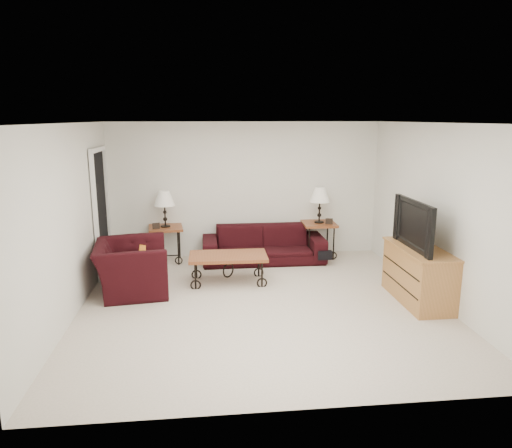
{
  "coord_description": "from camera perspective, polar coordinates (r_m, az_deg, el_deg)",
  "views": [
    {
      "loc": [
        -0.75,
        -6.21,
        2.56
      ],
      "look_at": [
        0.0,
        0.7,
        1.0
      ],
      "focal_mm": 33.15,
      "sensor_mm": 36.0,
      "label": 1
    }
  ],
  "objects": [
    {
      "name": "photo_frame_left",
      "position": [
        8.51,
        -11.96,
        -0.22
      ],
      "size": [
        0.13,
        0.05,
        0.11
      ],
      "primitive_type": "cube",
      "rotation": [
        0.0,
        0.0,
        0.28
      ],
      "color": "black",
      "rests_on": "side_table_left"
    },
    {
      "name": "side_table_left",
      "position": [
        8.73,
        -10.78,
        -2.41
      ],
      "size": [
        0.66,
        0.66,
        0.65
      ],
      "primitive_type": "cube",
      "rotation": [
        0.0,
        0.0,
        0.11
      ],
      "color": "brown",
      "rests_on": "ground"
    },
    {
      "name": "doorway",
      "position": [
        8.19,
        -18.21,
        1.18
      ],
      "size": [
        0.08,
        0.94,
        2.04
      ],
      "primitive_type": "cube",
      "color": "black",
      "rests_on": "ground"
    },
    {
      "name": "wall_front",
      "position": [
        4.0,
        5.0,
        -6.52
      ],
      "size": [
        5.0,
        0.02,
        2.5
      ],
      "primitive_type": "cube",
      "color": "white",
      "rests_on": "ground"
    },
    {
      "name": "lamp_right",
      "position": [
        8.81,
        7.68,
        2.26
      ],
      "size": [
        0.38,
        0.38,
        0.66
      ],
      "primitive_type": null,
      "rotation": [
        0.0,
        0.0,
        -0.03
      ],
      "color": "black",
      "rests_on": "side_table_right"
    },
    {
      "name": "photo_frame_right",
      "position": [
        8.76,
        8.81,
        0.33
      ],
      "size": [
        0.13,
        0.05,
        0.11
      ],
      "primitive_type": "cube",
      "rotation": [
        0.0,
        0.0,
        -0.24
      ],
      "color": "black",
      "rests_on": "side_table_right"
    },
    {
      "name": "backpack",
      "position": [
        8.52,
        8.09,
        -3.2
      ],
      "size": [
        0.44,
        0.36,
        0.5
      ],
      "primitive_type": "ellipsoid",
      "rotation": [
        0.0,
        0.0,
        0.19
      ],
      "color": "black",
      "rests_on": "ground"
    },
    {
      "name": "tv_stand",
      "position": [
        7.11,
        19.02,
        -5.79
      ],
      "size": [
        0.55,
        1.31,
        0.79
      ],
      "primitive_type": "cube",
      "color": "#BF7D47",
      "rests_on": "ground"
    },
    {
      "name": "lamp_left",
      "position": [
        8.59,
        -10.95,
        1.79
      ],
      "size": [
        0.41,
        0.41,
        0.65
      ],
      "primitive_type": null,
      "rotation": [
        0.0,
        0.0,
        0.11
      ],
      "color": "black",
      "rests_on": "side_table_left"
    },
    {
      "name": "coffee_table",
      "position": [
        7.53,
        -3.37,
        -5.4
      ],
      "size": [
        1.23,
        0.68,
        0.46
      ],
      "primitive_type": "cube",
      "rotation": [
        0.0,
        0.0,
        -0.01
      ],
      "color": "brown",
      "rests_on": "ground"
    },
    {
      "name": "wall_back",
      "position": [
        8.84,
        -1.27,
        4.13
      ],
      "size": [
        5.0,
        0.02,
        2.5
      ],
      "primitive_type": "cube",
      "color": "white",
      "rests_on": "ground"
    },
    {
      "name": "throw_pillow",
      "position": [
        7.22,
        -13.73,
        -4.13
      ],
      "size": [
        0.13,
        0.35,
        0.34
      ],
      "primitive_type": "cube",
      "rotation": [
        0.0,
        0.0,
        1.69
      ],
      "color": "#B66217",
      "rests_on": "armchair"
    },
    {
      "name": "armchair",
      "position": [
        7.33,
        -14.79,
        -5.07
      ],
      "size": [
        1.16,
        1.29,
        0.76
      ],
      "primitive_type": "imported",
      "rotation": [
        0.0,
        0.0,
        1.69
      ],
      "color": "black",
      "rests_on": "ground"
    },
    {
      "name": "television",
      "position": [
        6.92,
        19.3,
        -0.03
      ],
      "size": [
        0.15,
        1.18,
        0.68
      ],
      "primitive_type": "imported",
      "rotation": [
        0.0,
        0.0,
        -1.57
      ],
      "color": "black",
      "rests_on": "tv_stand"
    },
    {
      "name": "wall_right",
      "position": [
        7.13,
        21.06,
        1.21
      ],
      "size": [
        0.02,
        5.0,
        2.5
      ],
      "primitive_type": "cube",
      "color": "white",
      "rests_on": "ground"
    },
    {
      "name": "side_table_right",
      "position": [
        8.95,
        7.55,
        -1.89
      ],
      "size": [
        0.62,
        0.62,
        0.66
      ],
      "primitive_type": "cube",
      "rotation": [
        0.0,
        0.0,
        -0.03
      ],
      "color": "brown",
      "rests_on": "ground"
    },
    {
      "name": "wall_left",
      "position": [
        6.58,
        -21.48,
        0.28
      ],
      "size": [
        0.02,
        5.0,
        2.5
      ],
      "primitive_type": "cube",
      "color": "white",
      "rests_on": "ground"
    },
    {
      "name": "ground",
      "position": [
        6.76,
        0.65,
        -9.61
      ],
      "size": [
        5.0,
        5.0,
        0.0
      ],
      "primitive_type": "plane",
      "color": "beige",
      "rests_on": "ground"
    },
    {
      "name": "sofa",
      "position": [
        8.59,
        0.89,
        -2.46
      ],
      "size": [
        2.2,
        0.86,
        0.64
      ],
      "primitive_type": "imported",
      "color": "black",
      "rests_on": "ground"
    },
    {
      "name": "ceiling",
      "position": [
        6.25,
        0.71,
        12.1
      ],
      "size": [
        5.0,
        5.0,
        0.0
      ],
      "primitive_type": "plane",
      "color": "white",
      "rests_on": "wall_back"
    }
  ]
}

